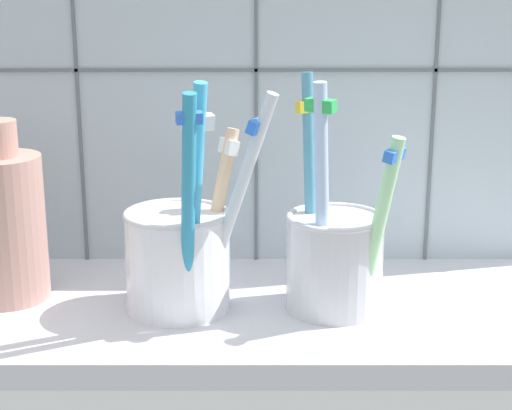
{
  "coord_description": "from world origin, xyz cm",
  "views": [
    {
      "loc": [
        0.15,
        -62.65,
        28.03
      ],
      "look_at": [
        0.0,
        -0.84,
        10.64
      ],
      "focal_mm": 57.68,
      "sensor_mm": 36.0,
      "label": 1
    }
  ],
  "objects": [
    {
      "name": "counter_slab",
      "position": [
        0.0,
        0.0,
        1.0
      ],
      "size": [
        64.0,
        22.0,
        2.0
      ],
      "primitive_type": "cube",
      "color": "silver",
      "rests_on": "ground"
    },
    {
      "name": "ceramic_vase",
      "position": [
        -20.6,
        1.45,
        8.42
      ],
      "size": [
        6.74,
        6.74,
        14.94
      ],
      "color": "tan",
      "rests_on": "counter_slab"
    },
    {
      "name": "tile_wall_back",
      "position": [
        -0.0,
        12.0,
        22.5
      ],
      "size": [
        64.0,
        2.2,
        45.0
      ],
      "color": "#B2C1CC",
      "rests_on": "ground"
    },
    {
      "name": "toothbrush_cup_left",
      "position": [
        -5.95,
        -1.09,
        6.79
      ],
      "size": [
        12.27,
        10.84,
        18.86
      ],
      "color": "white",
      "rests_on": "counter_slab"
    },
    {
      "name": "toothbrush_cup_right",
      "position": [
        6.23,
        -0.96,
        6.61
      ],
      "size": [
        8.75,
        8.52,
        18.77
      ],
      "color": "silver",
      "rests_on": "counter_slab"
    }
  ]
}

